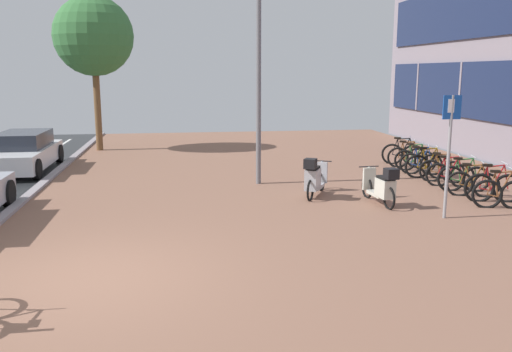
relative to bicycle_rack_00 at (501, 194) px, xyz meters
The scene contains 18 objects.
ground 7.94m from the bicycle_rack_00, 157.60° to the right, with size 21.00×40.00×0.13m.
bicycle_rack_00 is the anchor object (origin of this frame).
bicycle_rack_01 0.63m from the bicycle_rack_00, 72.68° to the left, with size 1.37×0.52×1.01m.
bicycle_rack_02 1.21m from the bicycle_rack_00, 89.89° to the left, with size 1.22×0.59×0.92m.
bicycle_rack_03 1.81m from the bicycle_rack_00, 87.04° to the left, with size 1.33×0.51×0.98m.
bicycle_rack_04 2.41m from the bicycle_rack_00, 89.30° to the left, with size 1.22×0.59×0.93m.
bicycle_rack_05 3.02m from the bicycle_rack_00, 87.96° to the left, with size 1.13×0.71×0.93m.
bicycle_rack_06 3.62m from the bicycle_rack_00, 90.06° to the left, with size 1.32×0.57×1.01m.
bicycle_rack_07 4.22m from the bicycle_rack_00, 89.36° to the left, with size 1.21×0.62×0.95m.
bicycle_rack_08 4.83m from the bicycle_rack_00, 88.36° to the left, with size 1.18×0.70×0.96m.
bicycle_rack_09 5.43m from the bicycle_rack_00, 88.42° to the left, with size 1.24×0.58×0.97m.
bicycle_rack_10 6.04m from the bicycle_rack_00, 87.70° to the left, with size 1.30×0.71×1.01m.
scooter_near 4.36m from the bicycle_rack_00, 156.19° to the left, with size 1.01×1.57×1.07m.
scooter_mid 2.72m from the bicycle_rack_00, 164.84° to the left, with size 0.52×1.73×0.99m.
parked_car_far 14.01m from the bicycle_rack_00, 151.26° to the left, with size 1.77×4.17×1.23m.
parking_sign 2.22m from the bicycle_rack_00, 160.46° to the right, with size 0.40×0.07×2.64m.
lamp_post 6.85m from the bicycle_rack_00, 145.05° to the left, with size 0.20×0.52×5.57m.
street_tree 15.81m from the bicycle_rack_00, 133.46° to the left, with size 3.09×3.09×6.04m.
Camera 1 is at (1.36, -7.98, 3.11)m, focal length 37.26 mm.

